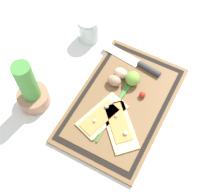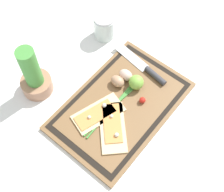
% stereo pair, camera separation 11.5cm
% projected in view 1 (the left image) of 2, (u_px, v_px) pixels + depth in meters
% --- Properties ---
extents(ground_plane, '(6.00, 6.00, 0.00)m').
position_uv_depth(ground_plane, '(122.00, 105.00, 1.18)').
color(ground_plane, white).
extents(cutting_board, '(0.52, 0.34, 0.02)m').
position_uv_depth(cutting_board, '(122.00, 104.00, 1.17)').
color(cutting_board, brown).
rests_on(cutting_board, ground_plane).
extents(pizza_slice_near, '(0.20, 0.20, 0.02)m').
position_uv_depth(pizza_slice_near, '(119.00, 126.00, 1.11)').
color(pizza_slice_near, beige).
rests_on(pizza_slice_near, cutting_board).
extents(pizza_slice_far, '(0.21, 0.14, 0.02)m').
position_uv_depth(pizza_slice_far, '(102.00, 116.00, 1.13)').
color(pizza_slice_far, beige).
rests_on(pizza_slice_far, cutting_board).
extents(knife, '(0.07, 0.27, 0.02)m').
position_uv_depth(knife, '(141.00, 65.00, 1.24)').
color(knife, silver).
rests_on(knife, cutting_board).
extents(egg_brown, '(0.04, 0.06, 0.04)m').
position_uv_depth(egg_brown, '(114.00, 81.00, 1.19)').
color(egg_brown, tan).
rests_on(egg_brown, cutting_board).
extents(egg_pink, '(0.04, 0.06, 0.04)m').
position_uv_depth(egg_pink, '(121.00, 73.00, 1.20)').
color(egg_pink, beige).
rests_on(egg_pink, cutting_board).
extents(lime, '(0.06, 0.06, 0.06)m').
position_uv_depth(lime, '(133.00, 78.00, 1.18)').
color(lime, '#7FB742').
rests_on(lime, cutting_board).
extents(cherry_tomato_red, '(0.02, 0.02, 0.02)m').
position_uv_depth(cherry_tomato_red, '(142.00, 95.00, 1.16)').
color(cherry_tomato_red, red).
rests_on(cherry_tomato_red, cutting_board).
extents(scallion_bunch, '(0.32, 0.04, 0.01)m').
position_uv_depth(scallion_bunch, '(116.00, 106.00, 1.15)').
color(scallion_bunch, '#47933D').
rests_on(scallion_bunch, cutting_board).
extents(herb_pot, '(0.12, 0.12, 0.23)m').
position_uv_depth(herb_pot, '(31.00, 91.00, 1.11)').
color(herb_pot, '#AD7A5B').
rests_on(herb_pot, ground_plane).
extents(sauce_jar, '(0.09, 0.09, 0.11)m').
position_uv_depth(sauce_jar, '(89.00, 30.00, 1.30)').
color(sauce_jar, silver).
rests_on(sauce_jar, ground_plane).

